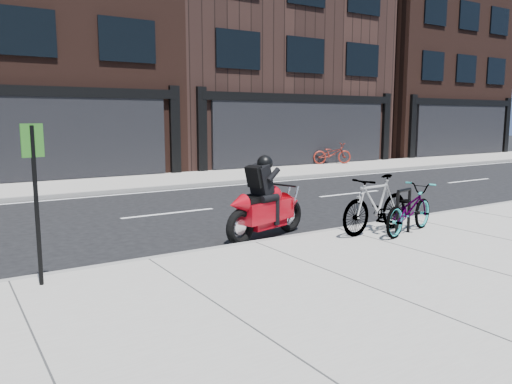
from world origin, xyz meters
TOP-DOWN VIEW (x-y plane):
  - ground at (0.00, 0.00)m, footprint 120.00×120.00m
  - sidewalk_near at (0.00, -5.00)m, footprint 60.00×6.00m
  - sidewalk_far at (0.00, 7.75)m, footprint 60.00×3.50m
  - building_mideast at (10.00, 14.50)m, footprint 12.00×10.00m
  - building_east at (22.00, 14.50)m, footprint 10.00×10.00m
  - bike_rack at (2.71, -2.97)m, footprint 0.51×0.17m
  - bicycle_front at (2.87, -2.97)m, footprint 1.89×1.08m
  - bicycle_rear at (2.36, -2.60)m, footprint 1.90×0.69m
  - motorcycle at (0.73, -1.36)m, footprint 2.15×0.88m
  - bicycle_far at (11.36, 9.00)m, footprint 2.02×1.27m
  - sign_post at (-3.65, -2.40)m, footprint 0.28×0.09m

SIDE VIEW (x-z plane):
  - ground at x=0.00m, z-range 0.00..0.00m
  - sidewalk_near at x=0.00m, z-range 0.00..0.13m
  - sidewalk_far at x=0.00m, z-range 0.00..0.13m
  - bicycle_front at x=2.87m, z-range 0.13..1.07m
  - bicycle_far at x=11.36m, z-range 0.13..1.13m
  - bike_rack at x=2.71m, z-range 0.21..1.08m
  - motorcycle at x=0.73m, z-range -0.15..1.48m
  - bicycle_rear at x=2.36m, z-range 0.13..1.25m
  - sign_post at x=-3.65m, z-range 0.34..2.47m
  - building_mideast at x=10.00m, z-range 0.00..12.50m
  - building_east at x=22.00m, z-range 0.00..13.00m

